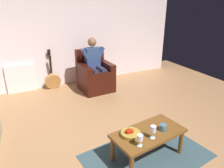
{
  "coord_description": "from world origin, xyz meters",
  "views": [
    {
      "loc": [
        1.33,
        2.02,
        2.06
      ],
      "look_at": [
        -0.25,
        -1.16,
        0.64
      ],
      "focal_mm": 33.87,
      "sensor_mm": 36.0,
      "label": 1
    }
  ],
  "objects_px": {
    "coffee_table": "(148,136)",
    "candle_jar": "(163,127)",
    "person_seated": "(95,63)",
    "guitar": "(53,80)",
    "armchair": "(95,76)",
    "wine_glass_near": "(153,130)",
    "wine_glass_far": "(140,138)",
    "fruit_bowl": "(130,133)"
  },
  "relations": [
    {
      "from": "fruit_bowl",
      "to": "candle_jar",
      "type": "relative_size",
      "value": 2.68
    },
    {
      "from": "wine_glass_far",
      "to": "armchair",
      "type": "bearing_deg",
      "value": -101.05
    },
    {
      "from": "guitar",
      "to": "wine_glass_near",
      "type": "xyz_separation_m",
      "value": [
        -0.61,
        3.21,
        0.31
      ]
    },
    {
      "from": "candle_jar",
      "to": "armchair",
      "type": "bearing_deg",
      "value": -91.59
    },
    {
      "from": "wine_glass_far",
      "to": "person_seated",
      "type": "bearing_deg",
      "value": -101.18
    },
    {
      "from": "armchair",
      "to": "wine_glass_far",
      "type": "distance_m",
      "value": 2.81
    },
    {
      "from": "coffee_table",
      "to": "wine_glass_near",
      "type": "bearing_deg",
      "value": 75.57
    },
    {
      "from": "coffee_table",
      "to": "guitar",
      "type": "height_order",
      "value": "guitar"
    },
    {
      "from": "armchair",
      "to": "coffee_table",
      "type": "height_order",
      "value": "armchair"
    },
    {
      "from": "coffee_table",
      "to": "wine_glass_near",
      "type": "xyz_separation_m",
      "value": [
        0.03,
        0.13,
        0.19
      ]
    },
    {
      "from": "person_seated",
      "to": "wine_glass_far",
      "type": "height_order",
      "value": "person_seated"
    },
    {
      "from": "person_seated",
      "to": "wine_glass_near",
      "type": "distance_m",
      "value": 2.69
    },
    {
      "from": "coffee_table",
      "to": "candle_jar",
      "type": "distance_m",
      "value": 0.23
    },
    {
      "from": "armchair",
      "to": "person_seated",
      "type": "relative_size",
      "value": 0.77
    },
    {
      "from": "armchair",
      "to": "fruit_bowl",
      "type": "height_order",
      "value": "armchair"
    },
    {
      "from": "wine_glass_near",
      "to": "wine_glass_far",
      "type": "bearing_deg",
      "value": 13.01
    },
    {
      "from": "candle_jar",
      "to": "wine_glass_near",
      "type": "bearing_deg",
      "value": 19.06
    },
    {
      "from": "person_seated",
      "to": "coffee_table",
      "type": "distance_m",
      "value": 2.57
    },
    {
      "from": "person_seated",
      "to": "guitar",
      "type": "height_order",
      "value": "person_seated"
    },
    {
      "from": "armchair",
      "to": "wine_glass_near",
      "type": "xyz_separation_m",
      "value": [
        0.3,
        2.7,
        0.18
      ]
    },
    {
      "from": "wine_glass_far",
      "to": "coffee_table",
      "type": "bearing_deg",
      "value": -145.09
    },
    {
      "from": "armchair",
      "to": "wine_glass_far",
      "type": "bearing_deg",
      "value": 76.56
    },
    {
      "from": "wine_glass_far",
      "to": "wine_glass_near",
      "type": "bearing_deg",
      "value": -166.99
    },
    {
      "from": "coffee_table",
      "to": "wine_glass_near",
      "type": "relative_size",
      "value": 5.88
    },
    {
      "from": "armchair",
      "to": "fruit_bowl",
      "type": "bearing_deg",
      "value": 75.73
    },
    {
      "from": "armchair",
      "to": "wine_glass_near",
      "type": "distance_m",
      "value": 2.72
    },
    {
      "from": "person_seated",
      "to": "guitar",
      "type": "distance_m",
      "value": 1.16
    },
    {
      "from": "wine_glass_near",
      "to": "candle_jar",
      "type": "height_order",
      "value": "wine_glass_near"
    },
    {
      "from": "guitar",
      "to": "wine_glass_near",
      "type": "bearing_deg",
      "value": 100.8
    },
    {
      "from": "armchair",
      "to": "person_seated",
      "type": "xyz_separation_m",
      "value": [
        -0.0,
        0.03,
        0.33
      ]
    },
    {
      "from": "armchair",
      "to": "coffee_table",
      "type": "bearing_deg",
      "value": 81.62
    },
    {
      "from": "person_seated",
      "to": "fruit_bowl",
      "type": "distance_m",
      "value": 2.56
    },
    {
      "from": "armchair",
      "to": "person_seated",
      "type": "distance_m",
      "value": 0.33
    },
    {
      "from": "wine_glass_far",
      "to": "fruit_bowl",
      "type": "distance_m",
      "value": 0.24
    },
    {
      "from": "candle_jar",
      "to": "coffee_table",
      "type": "bearing_deg",
      "value": -15.24
    },
    {
      "from": "wine_glass_far",
      "to": "fruit_bowl",
      "type": "height_order",
      "value": "wine_glass_far"
    },
    {
      "from": "armchair",
      "to": "wine_glass_far",
      "type": "xyz_separation_m",
      "value": [
        0.54,
        2.75,
        0.17
      ]
    },
    {
      "from": "person_seated",
      "to": "wine_glass_near",
      "type": "xyz_separation_m",
      "value": [
        0.3,
        2.67,
        -0.15
      ]
    },
    {
      "from": "wine_glass_far",
      "to": "fruit_bowl",
      "type": "relative_size",
      "value": 0.59
    },
    {
      "from": "person_seated",
      "to": "wine_glass_far",
      "type": "bearing_deg",
      "value": 76.42
    },
    {
      "from": "person_seated",
      "to": "guitar",
      "type": "xyz_separation_m",
      "value": [
        0.92,
        -0.54,
        -0.45
      ]
    },
    {
      "from": "coffee_table",
      "to": "candle_jar",
      "type": "height_order",
      "value": "candle_jar"
    }
  ]
}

